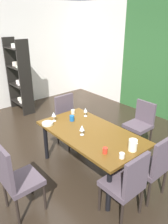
# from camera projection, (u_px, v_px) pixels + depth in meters

# --- Properties ---
(ground_plane) EXTENTS (5.92, 5.93, 0.02)m
(ground_plane) POSITION_uv_depth(u_px,v_px,m) (61.00, 152.00, 4.25)
(ground_plane) COLOR black
(back_panel_interior) EXTENTS (1.97, 0.10, 2.85)m
(back_panel_interior) POSITION_uv_depth(u_px,v_px,m) (100.00, 51.00, 6.79)
(back_panel_interior) COLOR silver
(back_panel_interior) RESTS_ON ground_plane
(dining_table) EXTENTS (1.76, 0.95, 0.75)m
(dining_table) POSITION_uv_depth(u_px,v_px,m) (91.00, 136.00, 3.46)
(dining_table) COLOR brown
(dining_table) RESTS_ON ground_plane
(chair_left_far) EXTENTS (0.45, 0.44, 1.00)m
(chair_left_far) POSITION_uv_depth(u_px,v_px,m) (68.00, 118.00, 4.36)
(chair_left_far) COLOR #51434C
(chair_left_far) RESTS_ON ground_plane
(chair_head_far) EXTENTS (0.44, 0.45, 0.92)m
(chair_head_far) POSITION_uv_depth(u_px,v_px,m) (141.00, 122.00, 4.24)
(chair_head_far) COLOR #51434C
(chair_head_far) RESTS_ON ground_plane
(chair_right_near) EXTENTS (0.44, 0.44, 0.97)m
(chair_right_near) POSITION_uv_depth(u_px,v_px,m) (127.00, 183.00, 2.67)
(chair_right_near) COLOR #51434C
(chair_right_near) RESTS_ON ground_plane
(chair_head_near) EXTENTS (0.44, 0.44, 1.05)m
(chair_head_near) POSITION_uv_depth(u_px,v_px,m) (15.00, 177.00, 2.72)
(chair_head_near) COLOR #51434C
(chair_head_near) RESTS_ON ground_plane
(chair_right_far) EXTENTS (0.44, 0.44, 0.99)m
(chair_right_far) POSITION_uv_depth(u_px,v_px,m) (153.00, 164.00, 2.99)
(chair_right_far) COLOR #51434C
(chair_right_far) RESTS_ON ground_plane
(display_shelf) EXTENTS (0.83, 0.33, 1.92)m
(display_shelf) POSITION_uv_depth(u_px,v_px,m) (19.00, 76.00, 5.76)
(display_shelf) COLOR black
(display_shelf) RESTS_ON ground_plane
(wine_glass_corner) EXTENTS (0.07, 0.07, 0.16)m
(wine_glass_corner) POSITION_uv_depth(u_px,v_px,m) (86.00, 110.00, 3.91)
(wine_glass_corner) COLOR silver
(wine_glass_corner) RESTS_ON dining_table
(wine_glass_near_shelf) EXTENTS (0.08, 0.08, 0.17)m
(wine_glass_near_shelf) POSITION_uv_depth(u_px,v_px,m) (54.00, 114.00, 3.73)
(wine_glass_near_shelf) COLOR silver
(wine_glass_near_shelf) RESTS_ON dining_table
(wine_glass_right) EXTENTS (0.08, 0.08, 0.17)m
(wine_glass_right) POSITION_uv_depth(u_px,v_px,m) (82.00, 128.00, 3.29)
(wine_glass_right) COLOR silver
(wine_glass_right) RESTS_ON dining_table
(serving_bowl_left) EXTENTS (0.19, 0.19, 0.04)m
(serving_bowl_left) POSITION_uv_depth(u_px,v_px,m) (48.00, 124.00, 3.64)
(serving_bowl_left) COLOR beige
(serving_bowl_left) RESTS_ON dining_table
(cup_center) EXTENTS (0.08, 0.08, 0.10)m
(cup_center) POSITION_uv_depth(u_px,v_px,m) (72.00, 118.00, 3.77)
(cup_center) COLOR #17589F
(cup_center) RESTS_ON dining_table
(cup_front) EXTENTS (0.07, 0.07, 0.07)m
(cup_front) POSITION_uv_depth(u_px,v_px,m) (122.00, 156.00, 2.78)
(cup_front) COLOR silver
(cup_front) RESTS_ON dining_table
(cup_south) EXTENTS (0.07, 0.07, 0.08)m
(cup_south) POSITION_uv_depth(u_px,v_px,m) (73.00, 112.00, 4.05)
(cup_south) COLOR beige
(cup_south) RESTS_ON dining_table
(cup_west) EXTENTS (0.07, 0.07, 0.08)m
(cup_west) POSITION_uv_depth(u_px,v_px,m) (105.00, 150.00, 2.87)
(cup_west) COLOR red
(cup_west) RESTS_ON dining_table
(pitcher_rear) EXTENTS (0.13, 0.12, 0.16)m
(pitcher_rear) POSITION_uv_depth(u_px,v_px,m) (133.00, 145.00, 2.92)
(pitcher_rear) COLOR white
(pitcher_rear) RESTS_ON dining_table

